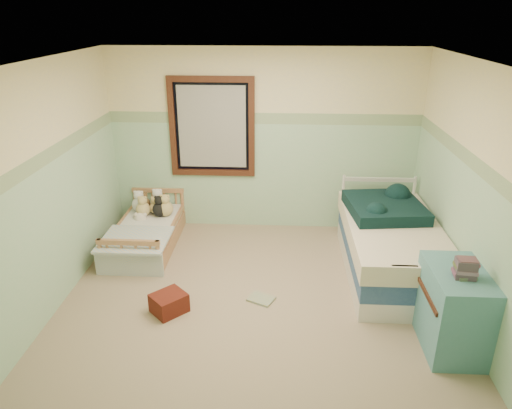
# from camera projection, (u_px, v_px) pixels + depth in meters

# --- Properties ---
(floor) EXTENTS (4.20, 3.60, 0.02)m
(floor) POSITION_uv_depth(u_px,v_px,m) (256.00, 293.00, 5.27)
(floor) COLOR gray
(floor) RESTS_ON ground
(ceiling) EXTENTS (4.20, 3.60, 0.02)m
(ceiling) POSITION_uv_depth(u_px,v_px,m) (257.00, 59.00, 4.30)
(ceiling) COLOR beige
(ceiling) RESTS_ON wall_back
(wall_back) EXTENTS (4.20, 0.04, 2.50)m
(wall_back) POSITION_uv_depth(u_px,v_px,m) (264.00, 142.00, 6.44)
(wall_back) COLOR beige
(wall_back) RESTS_ON floor
(wall_front) EXTENTS (4.20, 0.04, 2.50)m
(wall_front) POSITION_uv_depth(u_px,v_px,m) (242.00, 284.00, 3.12)
(wall_front) COLOR beige
(wall_front) RESTS_ON floor
(wall_left) EXTENTS (0.04, 3.60, 2.50)m
(wall_left) POSITION_uv_depth(u_px,v_px,m) (55.00, 184.00, 4.89)
(wall_left) COLOR beige
(wall_left) RESTS_ON floor
(wall_right) EXTENTS (0.04, 3.60, 2.50)m
(wall_right) POSITION_uv_depth(u_px,v_px,m) (467.00, 192.00, 4.68)
(wall_right) COLOR beige
(wall_right) RESTS_ON floor
(wainscot_mint) EXTENTS (4.20, 0.01, 1.50)m
(wainscot_mint) POSITION_uv_depth(u_px,v_px,m) (263.00, 177.00, 6.62)
(wainscot_mint) COLOR #91C49C
(wainscot_mint) RESTS_ON floor
(border_strip) EXTENTS (4.20, 0.01, 0.15)m
(border_strip) POSITION_uv_depth(u_px,v_px,m) (264.00, 118.00, 6.30)
(border_strip) COLOR #426C4A
(border_strip) RESTS_ON wall_back
(window_frame) EXTENTS (1.16, 0.06, 1.36)m
(window_frame) POSITION_uv_depth(u_px,v_px,m) (212.00, 127.00, 6.36)
(window_frame) COLOR black
(window_frame) RESTS_ON wall_back
(window_blinds) EXTENTS (0.92, 0.01, 1.12)m
(window_blinds) POSITION_uv_depth(u_px,v_px,m) (212.00, 127.00, 6.37)
(window_blinds) COLOR #B1B1A9
(window_blinds) RESTS_ON window_frame
(toddler_bed_frame) EXTENTS (0.75, 1.50, 0.19)m
(toddler_bed_frame) POSITION_uv_depth(u_px,v_px,m) (147.00, 239.00, 6.27)
(toddler_bed_frame) COLOR #9B5F38
(toddler_bed_frame) RESTS_ON floor
(toddler_mattress) EXTENTS (0.69, 1.44, 0.12)m
(toddler_mattress) POSITION_uv_depth(u_px,v_px,m) (146.00, 229.00, 6.21)
(toddler_mattress) COLOR white
(toddler_mattress) RESTS_ON toddler_bed_frame
(patchwork_quilt) EXTENTS (0.81, 0.75, 0.03)m
(patchwork_quilt) POSITION_uv_depth(u_px,v_px,m) (135.00, 240.00, 5.75)
(patchwork_quilt) COLOR #8EB5DF
(patchwork_quilt) RESTS_ON toddler_mattress
(plush_bed_brown) EXTENTS (0.18, 0.18, 0.18)m
(plush_bed_brown) POSITION_uv_depth(u_px,v_px,m) (144.00, 203.00, 6.62)
(plush_bed_brown) COLOR brown
(plush_bed_brown) RESTS_ON toddler_mattress
(plush_bed_white) EXTENTS (0.21, 0.21, 0.21)m
(plush_bed_white) POSITION_uv_depth(u_px,v_px,m) (158.00, 203.00, 6.61)
(plush_bed_white) COLOR white
(plush_bed_white) RESTS_ON toddler_mattress
(plush_bed_tan) EXTENTS (0.19, 0.19, 0.19)m
(plush_bed_tan) POSITION_uv_depth(u_px,v_px,m) (143.00, 209.00, 6.41)
(plush_bed_tan) COLOR #D4BA78
(plush_bed_tan) RESTS_ON toddler_mattress
(plush_bed_dark) EXTENTS (0.20, 0.20, 0.20)m
(plush_bed_dark) POSITION_uv_depth(u_px,v_px,m) (160.00, 209.00, 6.40)
(plush_bed_dark) COLOR black
(plush_bed_dark) RESTS_ON toddler_mattress
(plush_floor_cream) EXTENTS (0.27, 0.27, 0.27)m
(plush_floor_cream) POSITION_uv_depth(u_px,v_px,m) (142.00, 230.00, 6.44)
(plush_floor_cream) COLOR silver
(plush_floor_cream) RESTS_ON floor
(plush_floor_tan) EXTENTS (0.23, 0.23, 0.23)m
(plush_floor_tan) POSITION_uv_depth(u_px,v_px,m) (120.00, 259.00, 5.74)
(plush_floor_tan) COLOR #D4BA78
(plush_floor_tan) RESTS_ON floor
(twin_bed_frame) EXTENTS (0.99, 1.98, 0.22)m
(twin_bed_frame) POSITION_uv_depth(u_px,v_px,m) (388.00, 265.00, 5.61)
(twin_bed_frame) COLOR silver
(twin_bed_frame) RESTS_ON floor
(twin_boxspring) EXTENTS (0.99, 1.98, 0.22)m
(twin_boxspring) POSITION_uv_depth(u_px,v_px,m) (390.00, 249.00, 5.53)
(twin_boxspring) COLOR navy
(twin_boxspring) RESTS_ON twin_bed_frame
(twin_mattress) EXTENTS (1.03, 2.02, 0.22)m
(twin_mattress) POSITION_uv_depth(u_px,v_px,m) (393.00, 232.00, 5.44)
(twin_mattress) COLOR beige
(twin_mattress) RESTS_ON twin_boxspring
(teal_blanket) EXTENTS (0.94, 0.99, 0.14)m
(teal_blanket) POSITION_uv_depth(u_px,v_px,m) (385.00, 207.00, 5.65)
(teal_blanket) COLOR black
(teal_blanket) RESTS_ON twin_mattress
(dresser) EXTENTS (0.49, 0.79, 0.79)m
(dresser) POSITION_uv_depth(u_px,v_px,m) (453.00, 309.00, 4.31)
(dresser) COLOR teal
(dresser) RESTS_ON floor
(book_stack) EXTENTS (0.18, 0.15, 0.17)m
(book_stack) POSITION_uv_depth(u_px,v_px,m) (465.00, 269.00, 4.04)
(book_stack) COLOR brown
(book_stack) RESTS_ON dresser
(red_pillow) EXTENTS (0.44, 0.44, 0.21)m
(red_pillow) POSITION_uv_depth(u_px,v_px,m) (169.00, 303.00, 4.90)
(red_pillow) COLOR maroon
(red_pillow) RESTS_ON floor
(floor_book) EXTENTS (0.33, 0.30, 0.02)m
(floor_book) POSITION_uv_depth(u_px,v_px,m) (261.00, 299.00, 5.13)
(floor_book) COLOR gold
(floor_book) RESTS_ON floor
(extra_plush_0) EXTENTS (0.21, 0.21, 0.21)m
(extra_plush_0) POSITION_uv_depth(u_px,v_px,m) (165.00, 209.00, 6.42)
(extra_plush_0) COLOR #D4BA78
(extra_plush_0) RESTS_ON toddler_mattress
(extra_plush_1) EXTENTS (0.16, 0.16, 0.16)m
(extra_plush_1) POSITION_uv_depth(u_px,v_px,m) (164.00, 205.00, 6.59)
(extra_plush_1) COLOR silver
(extra_plush_1) RESTS_ON toddler_mattress
(extra_plush_2) EXTENTS (0.17, 0.17, 0.17)m
(extra_plush_2) POSITION_uv_depth(u_px,v_px,m) (155.00, 208.00, 6.50)
(extra_plush_2) COLOR #D4BA78
(extra_plush_2) RESTS_ON toddler_mattress
(extra_plush_3) EXTENTS (0.21, 0.21, 0.21)m
(extra_plush_3) POSITION_uv_depth(u_px,v_px,m) (139.00, 204.00, 6.56)
(extra_plush_3) COLOR white
(extra_plush_3) RESTS_ON toddler_mattress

